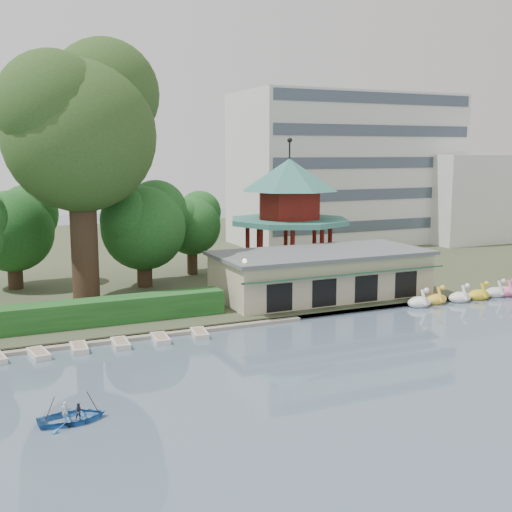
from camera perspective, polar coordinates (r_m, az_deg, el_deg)
ground_plane at (r=33.46m, az=9.89°, el=-13.31°), size 220.00×220.00×0.00m
shore at (r=80.38m, az=-11.36°, el=0.08°), size 220.00×70.00×0.40m
embankment at (r=47.90m, az=-1.85°, el=-6.02°), size 220.00×0.60×0.30m
dock at (r=44.80m, az=-16.25°, el=-7.52°), size 34.00×1.60×0.24m
boathouse at (r=55.83m, az=5.81°, el=-1.52°), size 18.60×9.39×3.90m
pavilion at (r=64.83m, az=2.97°, el=4.57°), size 12.40×12.40×13.50m
office_building at (r=89.87m, az=9.80°, el=7.18°), size 38.00×18.00×20.00m
hedge at (r=47.40m, az=-20.49°, el=-5.34°), size 30.00×2.00×1.80m
lamp_post at (r=49.27m, az=-1.01°, el=-1.77°), size 0.36×0.36×4.28m
big_tree at (r=54.38m, az=-15.31°, el=11.43°), size 13.44×12.53×21.72m
small_trees at (r=58.35m, az=-18.16°, el=2.27°), size 39.45×16.65×9.79m
swan_boats at (r=60.73m, az=20.35°, el=-3.09°), size 19.45×2.15×1.92m
moored_rowboats at (r=43.16m, az=-20.36°, el=-8.29°), size 25.02×2.70×0.36m
rowboat_with_passengers at (r=32.67m, az=-16.03°, el=-13.23°), size 4.56×3.29×2.01m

